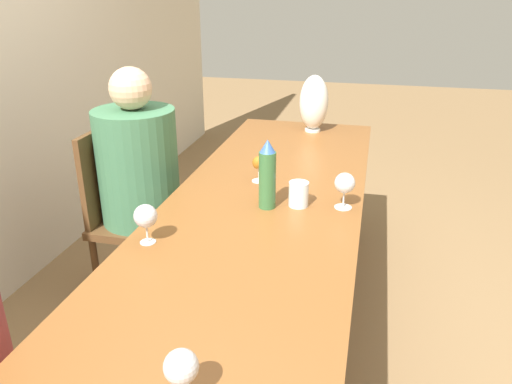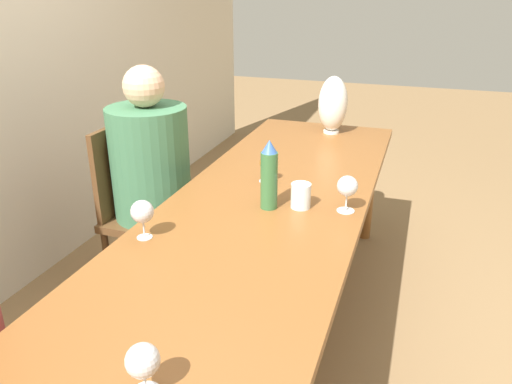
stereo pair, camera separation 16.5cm
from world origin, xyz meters
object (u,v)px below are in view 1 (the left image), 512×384
Objects in this scene: wine_glass_2 at (181,368)px; water_tumbler at (299,194)px; person_far at (143,185)px; wine_glass_3 at (345,184)px; water_bottle at (267,175)px; wine_glass_1 at (146,217)px; chair_far at (130,211)px; wine_glass_0 at (259,164)px; vase at (314,103)px.

water_tumbler is at bearing -4.38° from wine_glass_2.
wine_glass_3 is at bearing -102.29° from person_far.
water_bottle is at bearing -112.22° from person_far.
wine_glass_2 is at bearing -149.32° from wine_glass_1.
water_bottle reaches higher than chair_far.
water_tumbler is 0.08× the size of person_far.
wine_glass_0 is at bearing 62.80° from wine_glass_3.
wine_glass_2 is (-2.23, -0.01, -0.09)m from vase.
water_bottle is at bearing 109.44° from water_tumbler.
water_tumbler is at bearing -70.56° from water_bottle.
wine_glass_1 is 1.11× the size of wine_glass_2.
wine_glass_0 is at bearing -91.06° from person_far.
wine_glass_1 is 0.80m from wine_glass_3.
chair_far is (0.68, 0.44, -0.34)m from wine_glass_1.
water_tumbler is at bearing 97.23° from wine_glass_3.
wine_glass_0 is at bearing 43.82° from water_tumbler.
chair_far is (0.01, 0.69, -0.32)m from wine_glass_0.
wine_glass_3 reaches higher than wine_glass_2.
vase is at bearing -13.56° from wine_glass_1.
vase is at bearing -1.58° from water_bottle.
wine_glass_3 is at bearing -101.33° from chair_far.
water_bottle is 0.16m from water_tumbler.
wine_glass_0 is 0.10× the size of person_far.
water_tumbler is 0.98m from chair_far.
chair_far is at bearing 31.74° from wine_glass_2.
wine_glass_2 is at bearing -151.06° from person_far.
vase reaches higher than wine_glass_0.
person_far is (0.29, 0.70, -0.22)m from water_bottle.
wine_glass_3 is 0.12× the size of person_far.
wine_glass_2 is at bearing -148.26° from chair_far.
water_bottle is 0.30m from wine_glass_0.
water_bottle is 0.23× the size of person_far.
chair_far is 0.75× the size of person_far.
chair_far is (-0.90, 0.82, -0.41)m from vase.
wine_glass_3 is (-0.21, -0.40, 0.02)m from wine_glass_0.
vase is 0.92m from wine_glass_0.
chair_far is (0.22, 1.09, -0.34)m from wine_glass_3.
wine_glass_0 is 0.72m from wine_glass_1.
wine_glass_1 is 0.16× the size of chair_far.
water_bottle is 2.20× the size of wine_glass_2.
water_bottle is at bearing 178.42° from vase.
wine_glass_1 is 0.96× the size of wine_glass_3.
wine_glass_1 is 0.76m from wine_glass_2.
wine_glass_1 reaches higher than wine_glass_2.
wine_glass_0 is 0.13× the size of chair_far.
water_bottle is at bearing -160.22° from wine_glass_0.
person_far is at bearing 88.94° from wine_glass_0.
vase is 2.37× the size of wine_glass_1.
wine_glass_1 is at bearing 30.68° from wine_glass_2.
chair_far reaches higher than water_tumbler.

